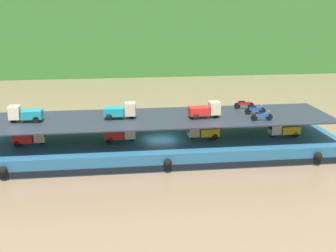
# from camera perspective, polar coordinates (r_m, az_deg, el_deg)

# --- Properties ---
(ground_plane) EXTENTS (400.00, 400.00, 0.00)m
(ground_plane) POSITION_cam_1_polar(r_m,az_deg,el_deg) (40.07, -0.85, -3.75)
(ground_plane) COLOR #7F664C
(cargo_barge) EXTENTS (31.66, 8.78, 1.50)m
(cargo_barge) POSITION_cam_1_polar(r_m,az_deg,el_deg) (39.81, -0.85, -2.74)
(cargo_barge) COLOR #23567A
(cargo_barge) RESTS_ON ground
(cargo_rack) EXTENTS (30.06, 7.43, 2.00)m
(cargo_rack) POSITION_cam_1_polar(r_m,az_deg,el_deg) (39.07, -0.87, 1.02)
(cargo_rack) COLOR #232833
(cargo_rack) RESTS_ON cargo_barge
(mini_truck_lower_stern) EXTENTS (2.75, 1.23, 1.38)m
(mini_truck_lower_stern) POSITION_cam_1_polar(r_m,az_deg,el_deg) (39.68, -17.23, -1.35)
(mini_truck_lower_stern) COLOR red
(mini_truck_lower_stern) RESTS_ON cargo_barge
(mini_truck_lower_aft) EXTENTS (2.77, 1.24, 1.38)m
(mini_truck_lower_aft) POSITION_cam_1_polar(r_m,az_deg,el_deg) (39.10, -6.07, -0.96)
(mini_truck_lower_aft) COLOR red
(mini_truck_lower_aft) RESTS_ON cargo_barge
(mini_truck_lower_mid) EXTENTS (2.76, 1.24, 1.38)m
(mini_truck_lower_mid) POSITION_cam_1_polar(r_m,az_deg,el_deg) (39.73, 4.45, -0.65)
(mini_truck_lower_mid) COLOR gold
(mini_truck_lower_mid) RESTS_ON cargo_barge
(mini_truck_lower_fore) EXTENTS (2.79, 1.28, 1.38)m
(mini_truck_lower_fore) POSITION_cam_1_polar(r_m,az_deg,el_deg) (41.64, 14.49, -0.35)
(mini_truck_lower_fore) COLOR gold
(mini_truck_lower_fore) RESTS_ON cargo_barge
(mini_truck_upper_stern) EXTENTS (2.76, 1.24, 1.38)m
(mini_truck_upper_stern) POSITION_cam_1_polar(r_m,az_deg,el_deg) (39.34, -17.77, 1.49)
(mini_truck_upper_stern) COLOR teal
(mini_truck_upper_stern) RESTS_ON cargo_rack
(mini_truck_upper_mid) EXTENTS (2.79, 1.29, 1.38)m
(mini_truck_upper_mid) POSITION_cam_1_polar(r_m,az_deg,el_deg) (38.74, -6.09, 1.95)
(mini_truck_upper_mid) COLOR teal
(mini_truck_upper_mid) RESTS_ON cargo_rack
(mini_truck_upper_fore) EXTENTS (2.79, 1.29, 1.38)m
(mini_truck_upper_fore) POSITION_cam_1_polar(r_m,az_deg,el_deg) (38.95, 4.75, 2.05)
(mini_truck_upper_fore) COLOR red
(mini_truck_upper_fore) RESTS_ON cargo_rack
(motorcycle_upper_port) EXTENTS (1.90, 0.55, 0.87)m
(motorcycle_upper_port) POSITION_cam_1_polar(r_m,az_deg,el_deg) (38.68, 11.83, 1.28)
(motorcycle_upper_port) COLOR black
(motorcycle_upper_port) RESTS_ON cargo_rack
(motorcycle_upper_centre) EXTENTS (1.90, 0.55, 0.87)m
(motorcycle_upper_centre) POSITION_cam_1_polar(r_m,az_deg,el_deg) (40.77, 11.03, 2.06)
(motorcycle_upper_centre) COLOR black
(motorcycle_upper_centre) RESTS_ON cargo_rack
(motorcycle_upper_stbd) EXTENTS (1.90, 0.55, 0.87)m
(motorcycle_upper_stbd) POSITION_cam_1_polar(r_m,az_deg,el_deg) (42.73, 9.65, 2.75)
(motorcycle_upper_stbd) COLOR black
(motorcycle_upper_stbd) RESTS_ON cargo_rack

